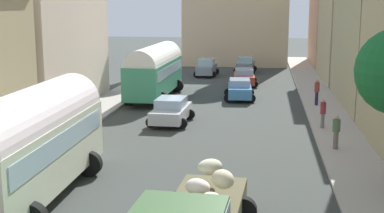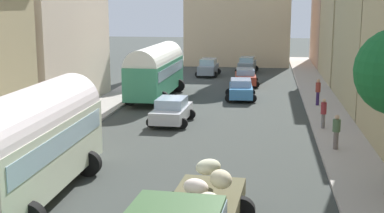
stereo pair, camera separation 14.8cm
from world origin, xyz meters
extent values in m
plane|color=#373C38|center=(0.00, 27.00, 0.00)|extent=(154.00, 154.00, 0.00)
cube|color=#9E9891|center=(-7.25, 27.00, 0.07)|extent=(2.50, 70.00, 0.14)
cube|color=#B3AAA0|center=(7.25, 27.00, 0.07)|extent=(2.50, 70.00, 0.14)
cube|color=beige|center=(-11.39, 26.97, 5.02)|extent=(5.79, 11.88, 10.05)
cube|color=tan|center=(11.40, 42.75, 5.05)|extent=(5.81, 11.13, 10.11)
cube|color=tan|center=(11.05, 54.53, 4.48)|extent=(5.09, 11.72, 8.95)
cube|color=#D2B78F|center=(0.00, 54.90, 5.26)|extent=(11.51, 7.59, 10.52)
cube|color=beige|center=(-4.48, 10.53, 1.63)|extent=(2.49, 8.87, 2.26)
cylinder|color=silver|center=(-4.48, 10.53, 2.76)|extent=(2.44, 8.69, 2.30)
cube|color=#99B7C6|center=(-4.48, 10.53, 2.13)|extent=(2.52, 8.17, 0.72)
cylinder|color=black|center=(-5.64, 13.25, 0.50)|extent=(1.00, 0.35, 1.00)
cylinder|color=black|center=(-3.41, 13.29, 0.50)|extent=(1.00, 0.35, 1.00)
cube|color=#368B64|center=(-4.51, 31.05, 1.61)|extent=(2.44, 9.53, 2.22)
cylinder|color=silver|center=(-4.51, 31.05, 2.72)|extent=(2.39, 9.34, 2.26)
cube|color=#99B7C6|center=(-4.51, 31.05, 2.10)|extent=(2.47, 8.77, 0.71)
cylinder|color=black|center=(-5.56, 34.01, 0.50)|extent=(1.00, 0.35, 1.00)
cylinder|color=black|center=(-3.37, 33.98, 0.50)|extent=(1.00, 0.35, 1.00)
cylinder|color=black|center=(-5.64, 28.12, 0.50)|extent=(1.00, 0.35, 1.00)
cylinder|color=black|center=(-3.45, 28.09, 0.50)|extent=(1.00, 0.35, 1.00)
cube|color=brown|center=(1.75, 8.48, 0.73)|extent=(2.33, 5.17, 0.55)
ellipsoid|color=silver|center=(1.47, 9.13, 1.25)|extent=(1.06, 1.00, 0.51)
ellipsoid|color=beige|center=(2.02, 7.89, 1.28)|extent=(0.98, 1.02, 0.55)
ellipsoid|color=beige|center=(1.74, 10.12, 1.60)|extent=(1.10, 1.11, 0.50)
ellipsoid|color=beige|center=(2.26, 8.79, 1.66)|extent=(0.92, 1.02, 0.55)
cylinder|color=black|center=(2.83, 9.41, 0.45)|extent=(0.90, 0.32, 0.90)
cylinder|color=black|center=(0.76, 9.52, 0.45)|extent=(0.90, 0.32, 0.90)
cube|color=#4187C8|center=(1.62, 31.41, 0.64)|extent=(1.89, 3.98, 0.73)
cube|color=#94ACD2|center=(1.62, 31.41, 1.24)|extent=(1.57, 2.11, 0.47)
cylinder|color=black|center=(2.51, 30.27, 0.30)|extent=(0.60, 0.21, 0.60)
cylinder|color=black|center=(0.89, 30.16, 0.30)|extent=(0.60, 0.21, 0.60)
cylinder|color=black|center=(2.34, 32.67, 0.30)|extent=(0.60, 0.21, 0.60)
cylinder|color=black|center=(0.72, 32.55, 0.30)|extent=(0.60, 0.21, 0.60)
cube|color=#AA3423|center=(1.64, 38.01, 0.61)|extent=(1.96, 4.13, 0.69)
cube|color=#8DACCD|center=(1.64, 38.01, 1.20)|extent=(1.63, 2.19, 0.48)
cylinder|color=black|center=(2.57, 36.83, 0.30)|extent=(0.60, 0.21, 0.60)
cylinder|color=black|center=(0.88, 36.71, 0.30)|extent=(0.60, 0.21, 0.60)
cylinder|color=black|center=(2.41, 39.31, 0.30)|extent=(0.60, 0.21, 0.60)
cylinder|color=black|center=(0.72, 39.20, 0.30)|extent=(0.60, 0.21, 0.60)
cube|color=gray|center=(1.42, 46.64, 0.69)|extent=(1.74, 3.81, 0.85)
cube|color=#8CB0C0|center=(1.42, 46.64, 1.35)|extent=(1.45, 2.01, 0.46)
cylinder|color=black|center=(2.12, 45.44, 0.30)|extent=(0.60, 0.21, 0.60)
cylinder|color=black|center=(0.60, 45.53, 0.30)|extent=(0.60, 0.21, 0.60)
cylinder|color=black|center=(2.25, 47.75, 0.30)|extent=(0.60, 0.21, 0.60)
cylinder|color=black|center=(0.73, 47.84, 0.30)|extent=(0.60, 0.21, 0.60)
cube|color=silver|center=(-1.87, 23.07, 0.61)|extent=(1.87, 4.04, 0.67)
cube|color=#A0B9D1|center=(-1.87, 23.07, 1.22)|extent=(1.60, 2.12, 0.54)
cylinder|color=black|center=(-2.71, 24.33, 0.30)|extent=(0.60, 0.21, 0.60)
cylinder|color=black|center=(-0.96, 24.28, 0.30)|extent=(0.60, 0.21, 0.60)
cylinder|color=black|center=(-2.78, 21.86, 0.30)|extent=(0.60, 0.21, 0.60)
cylinder|color=black|center=(-1.04, 21.80, 0.30)|extent=(0.60, 0.21, 0.60)
cube|color=gray|center=(-2.15, 43.66, 0.67)|extent=(1.67, 4.00, 0.80)
cube|color=#98B3C3|center=(-2.15, 43.66, 1.36)|extent=(1.43, 2.10, 0.60)
cylinder|color=black|center=(-2.89, 44.91, 0.30)|extent=(0.60, 0.21, 0.60)
cylinder|color=black|center=(-1.33, 44.87, 0.30)|extent=(0.60, 0.21, 0.60)
cylinder|color=black|center=(-2.96, 42.46, 0.30)|extent=(0.60, 0.21, 0.60)
cylinder|color=black|center=(-1.40, 42.42, 0.30)|extent=(0.60, 0.21, 0.60)
cylinder|color=#6E615E|center=(6.73, 18.28, 0.07)|extent=(0.20, 0.20, 0.14)
cylinder|color=#6E615E|center=(6.73, 18.28, 0.55)|extent=(0.33, 0.33, 0.83)
cylinder|color=#4B6647|center=(6.73, 18.28, 1.25)|extent=(0.51, 0.51, 0.57)
sphere|color=tan|center=(6.73, 18.28, 1.65)|extent=(0.22, 0.22, 0.22)
cylinder|color=slate|center=(6.56, 22.49, 0.07)|extent=(0.17, 0.17, 0.14)
cylinder|color=slate|center=(6.56, 22.49, 0.53)|extent=(0.23, 0.23, 0.78)
cylinder|color=maroon|center=(6.56, 22.49, 1.24)|extent=(0.36, 0.36, 0.63)
sphere|color=tan|center=(6.56, 22.49, 1.65)|extent=(0.20, 0.20, 0.20)
cylinder|color=#2E1C4D|center=(6.84, 29.19, 0.07)|extent=(0.18, 0.18, 0.14)
cylinder|color=#2E1C4D|center=(6.84, 29.19, 0.59)|extent=(0.26, 0.26, 0.89)
cylinder|color=maroon|center=(6.84, 29.19, 1.34)|extent=(0.39, 0.39, 0.63)
sphere|color=tan|center=(6.84, 29.19, 1.77)|extent=(0.24, 0.24, 0.24)
camera|label=1|loc=(3.42, -5.95, 6.71)|focal=49.14mm
camera|label=2|loc=(3.56, -5.93, 6.71)|focal=49.14mm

